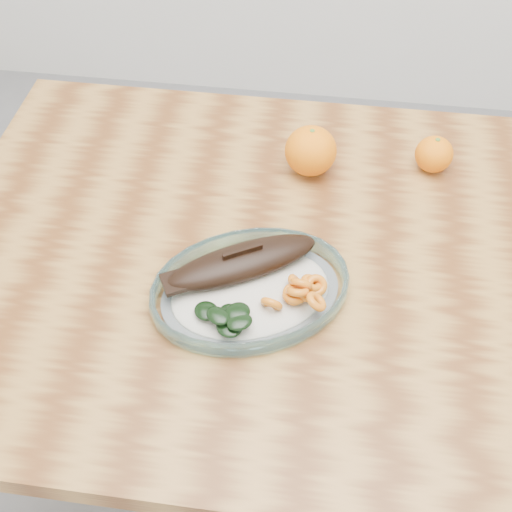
{
  "coord_description": "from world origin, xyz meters",
  "views": [
    {
      "loc": [
        -0.01,
        -0.65,
        1.5
      ],
      "look_at": [
        -0.09,
        -0.03,
        0.77
      ],
      "focal_mm": 45.0,
      "sensor_mm": 36.0,
      "label": 1
    }
  ],
  "objects_px": {
    "orange_right": "(434,154)",
    "dining_table": "(315,296)",
    "orange_left": "(311,151)",
    "plated_meal": "(250,287)"
  },
  "relations": [
    {
      "from": "dining_table",
      "to": "orange_right",
      "type": "bearing_deg",
      "value": 52.48
    },
    {
      "from": "orange_left",
      "to": "orange_right",
      "type": "height_order",
      "value": "orange_left"
    },
    {
      "from": "dining_table",
      "to": "plated_meal",
      "type": "xyz_separation_m",
      "value": [
        -0.1,
        -0.09,
        0.12
      ]
    },
    {
      "from": "orange_left",
      "to": "orange_right",
      "type": "distance_m",
      "value": 0.21
    },
    {
      "from": "plated_meal",
      "to": "orange_left",
      "type": "distance_m",
      "value": 0.29
    },
    {
      "from": "dining_table",
      "to": "orange_left",
      "type": "height_order",
      "value": "orange_left"
    },
    {
      "from": "orange_right",
      "to": "orange_left",
      "type": "bearing_deg",
      "value": -170.85
    },
    {
      "from": "plated_meal",
      "to": "orange_left",
      "type": "relative_size",
      "value": 7.78
    },
    {
      "from": "orange_right",
      "to": "dining_table",
      "type": "bearing_deg",
      "value": -127.52
    },
    {
      "from": "plated_meal",
      "to": "orange_right",
      "type": "bearing_deg",
      "value": 25.85
    }
  ]
}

